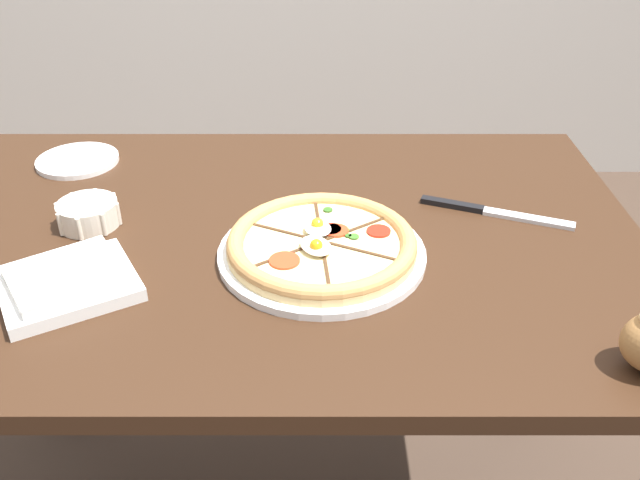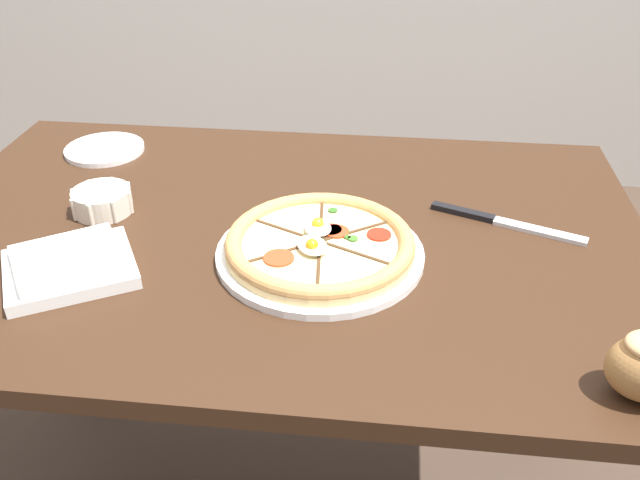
# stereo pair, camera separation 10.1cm
# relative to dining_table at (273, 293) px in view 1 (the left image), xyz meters

# --- Properties ---
(dining_table) EXTENTS (1.20, 0.80, 0.78)m
(dining_table) POSITION_rel_dining_table_xyz_m (0.00, 0.00, 0.00)
(dining_table) COLOR #331E11
(dining_table) RESTS_ON ground_plane
(pizza) EXTENTS (0.32, 0.32, 0.05)m
(pizza) POSITION_rel_dining_table_xyz_m (0.08, -0.07, 0.14)
(pizza) COLOR white
(pizza) RESTS_ON dining_table
(ramekin_bowl) EXTENTS (0.10, 0.10, 0.04)m
(ramekin_bowl) POSITION_rel_dining_table_xyz_m (-0.30, 0.02, 0.14)
(ramekin_bowl) COLOR silver
(ramekin_bowl) RESTS_ON dining_table
(napkin_folded) EXTENTS (0.23, 0.22, 0.04)m
(napkin_folded) POSITION_rel_dining_table_xyz_m (-0.28, -0.16, 0.14)
(napkin_folded) COLOR white
(napkin_folded) RESTS_ON dining_table
(knife_main) EXTENTS (0.24, 0.11, 0.01)m
(knife_main) POSITION_rel_dining_table_xyz_m (0.37, 0.06, 0.13)
(knife_main) COLOR silver
(knife_main) RESTS_ON dining_table
(side_saucer) EXTENTS (0.16, 0.16, 0.01)m
(side_saucer) POSITION_rel_dining_table_xyz_m (-0.39, 0.26, 0.13)
(side_saucer) COLOR white
(side_saucer) RESTS_ON dining_table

